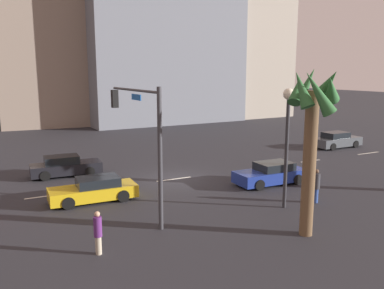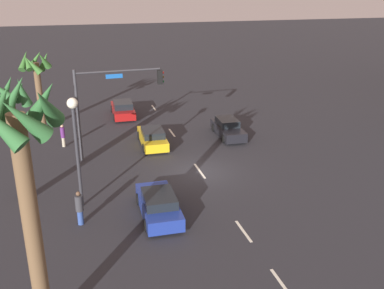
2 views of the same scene
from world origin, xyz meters
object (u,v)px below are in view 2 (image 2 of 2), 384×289
object	(u,v)px
car_1	(228,128)
traffic_signal	(108,97)
car_4	(153,137)
car_0	(123,109)
pedestrian_0	(63,135)
palm_tree_1	(23,162)
palm_tree_2	(10,116)
car_2	(159,205)
pedestrian_1	(79,207)
streetlamp	(75,132)
palm_tree_0	(36,73)

from	to	relation	value
car_1	traffic_signal	bearing A→B (deg)	102.28
traffic_signal	car_4	bearing A→B (deg)	-63.67
car_0	pedestrian_0	bearing A→B (deg)	142.45
car_0	palm_tree_1	size ratio (longest dim) A/B	0.53
pedestrian_0	palm_tree_2	xyz separation A→B (m)	(-8.22, 2.21, 4.02)
car_2	palm_tree_2	bearing A→B (deg)	62.45
pedestrian_0	pedestrian_1	distance (m)	11.70
car_1	pedestrian_1	distance (m)	15.87
pedestrian_0	traffic_signal	bearing A→B (deg)	-132.48
pedestrian_0	palm_tree_1	distance (m)	19.51
pedestrian_1	palm_tree_1	distance (m)	9.01
car_0	traffic_signal	world-z (taller)	traffic_signal
car_1	car_4	size ratio (longest dim) A/B	0.99
streetlamp	palm_tree_2	world-z (taller)	palm_tree_2
car_1	pedestrian_1	size ratio (longest dim) A/B	2.53
car_1	car_2	xyz separation A→B (m)	(-10.91, 7.75, -0.01)
pedestrian_0	palm_tree_2	world-z (taller)	palm_tree_2
car_4	pedestrian_1	distance (m)	11.70
pedestrian_0	palm_tree_1	size ratio (longest dim) A/B	0.19
car_1	pedestrian_1	xyz separation A→B (m)	(-10.73, 11.69, 0.31)
car_2	traffic_signal	distance (m)	9.73
car_2	palm_tree_1	size ratio (longest dim) A/B	0.51
pedestrian_0	streetlamp	bearing A→B (deg)	-174.45
car_2	car_4	bearing A→B (deg)	-8.95
streetlamp	palm_tree_1	size ratio (longest dim) A/B	0.68
car_0	pedestrian_1	xyz separation A→B (m)	(-18.44, 4.41, 0.30)
car_2	pedestrian_1	size ratio (longest dim) A/B	2.52
car_1	traffic_signal	xyz separation A→B (m)	(-2.02, 9.26, 3.63)
car_1	pedestrian_1	world-z (taller)	pedestrian_1
streetlamp	pedestrian_0	distance (m)	10.30
palm_tree_1	car_1	bearing A→B (deg)	-36.37
palm_tree_2	streetlamp	bearing A→B (deg)	-115.14
pedestrian_1	palm_tree_1	bearing A→B (deg)	168.74
car_1	streetlamp	distance (m)	14.94
palm_tree_0	palm_tree_2	bearing A→B (deg)	177.59
car_4	pedestrian_1	bearing A→B (deg)	151.46
car_4	pedestrian_0	size ratio (longest dim) A/B	2.70
car_2	streetlamp	bearing A→B (deg)	60.54
pedestrian_0	palm_tree_2	distance (m)	9.42
car_1	streetlamp	bearing A→B (deg)	127.19
car_0	car_4	world-z (taller)	car_0
car_4	car_1	bearing A→B (deg)	-85.77
pedestrian_1	palm_tree_0	size ratio (longest dim) A/B	0.28
palm_tree_1	traffic_signal	bearing A→B (deg)	-13.66
car_0	streetlamp	xyz separation A→B (m)	(-16.48, 4.27, 3.58)
car_1	palm_tree_1	bearing A→B (deg)	143.63
pedestrian_0	pedestrian_1	size ratio (longest dim) A/B	0.94
palm_tree_1	streetlamp	bearing A→B (deg)	-9.73
pedestrian_0	car_2	bearing A→B (deg)	-158.19
car_0	palm_tree_2	distance (m)	17.27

